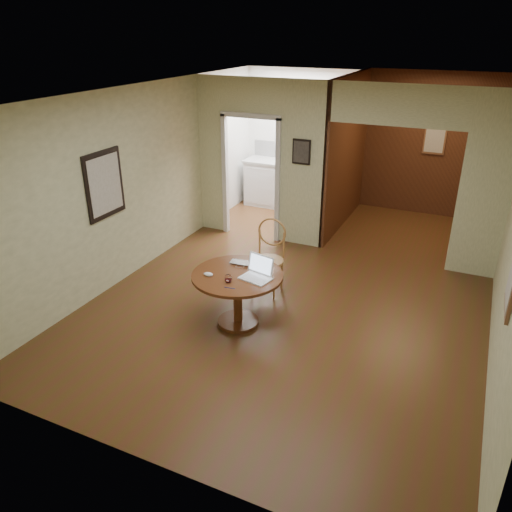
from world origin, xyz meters
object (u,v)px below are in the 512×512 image
at_px(chair, 269,252).
at_px(closed_laptop, 242,265).
at_px(dining_table, 238,287).
at_px(open_laptop, 258,272).

relative_size(chair, closed_laptop, 3.09).
bearing_deg(chair, dining_table, -92.76).
bearing_deg(open_laptop, chair, 118.35).
height_order(dining_table, closed_laptop, closed_laptop).
distance_m(dining_table, closed_laptop, 0.30).
bearing_deg(closed_laptop, open_laptop, -37.60).
height_order(chair, closed_laptop, chair).
height_order(chair, open_laptop, chair).
bearing_deg(closed_laptop, chair, 80.23).
bearing_deg(open_laptop, dining_table, -158.19).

